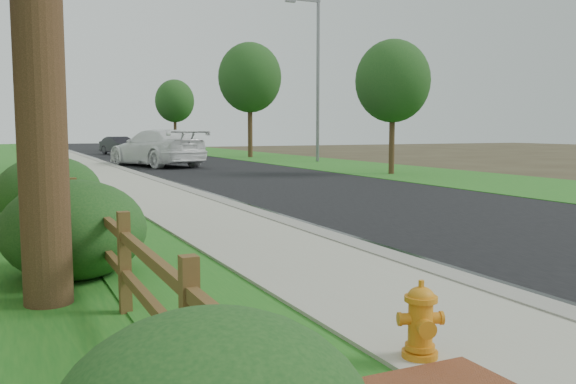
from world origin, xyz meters
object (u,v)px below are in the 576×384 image
fire_hydrant (421,322)px  white_suv (157,148)px  ranch_fence (82,214)px  dark_car_mid (164,148)px  streetlight (315,70)px

fire_hydrant → white_suv: bearing=81.2°
ranch_fence → dark_car_mid: (7.88, 26.92, 0.15)m
ranch_fence → fire_hydrant: (1.90, -6.05, -0.23)m
dark_car_mid → white_suv: bearing=50.0°
dark_car_mid → streetlight: streetlight is taller
ranch_fence → streetlight: streetlight is taller
dark_car_mid → streetlight: 10.35m
fire_hydrant → dark_car_mid: bearing=79.7°
ranch_fence → dark_car_mid: size_ratio=3.88×
ranch_fence → white_suv: white_suv is taller
ranch_fence → fire_hydrant: size_ratio=26.60×
white_suv → dark_car_mid: 5.82m
fire_hydrant → white_suv: white_suv is taller
white_suv → dark_car_mid: (1.72, 5.56, -0.20)m
ranch_fence → fire_hydrant: bearing=-72.6°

